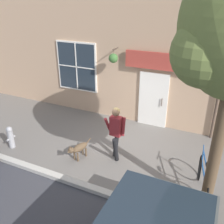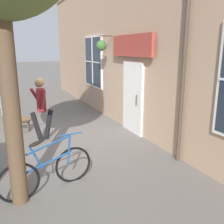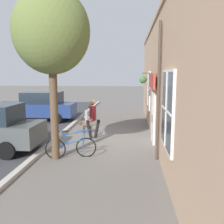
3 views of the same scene
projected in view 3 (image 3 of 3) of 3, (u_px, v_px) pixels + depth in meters
name	position (u px, v px, depth m)	size (l,w,h in m)	color
ground_plane	(102.00, 139.00, 10.98)	(90.00, 90.00, 0.00)	#66605B
storefront_facade	(158.00, 80.00, 10.38)	(0.95, 18.00, 5.15)	tan
pedestrian_walking	(93.00, 115.00, 10.95)	(0.64, 0.57, 1.73)	black
dog_on_leash	(86.00, 125.00, 12.11)	(0.98, 0.38, 0.59)	brown
street_tree_by_curb	(50.00, 34.00, 7.89)	(2.46, 2.21, 5.53)	brown
leaning_bicycle	(71.00, 147.00, 8.52)	(1.71, 0.39, 1.00)	black
parked_car_nearest_curb	(40.00, 106.00, 15.19)	(4.31, 1.95, 1.75)	navy
fire_hydrant	(87.00, 116.00, 14.48)	(0.34, 0.20, 0.77)	#99999E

